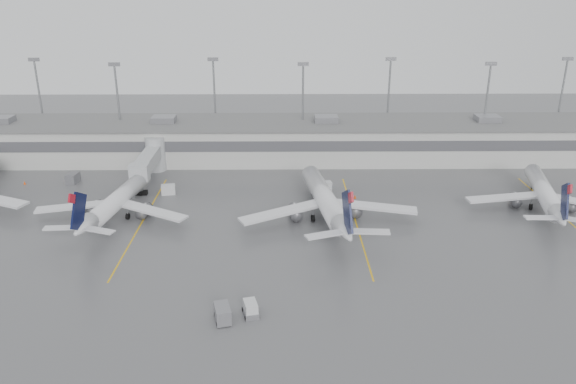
{
  "coord_description": "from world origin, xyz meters",
  "views": [
    {
      "loc": [
        5.54,
        -60.56,
        37.6
      ],
      "look_at": [
        6.4,
        24.0,
        5.0
      ],
      "focal_mm": 35.0,
      "sensor_mm": 36.0,
      "label": 1
    }
  ],
  "objects_px": {
    "jet_mid_left": "(116,201)",
    "baggage_tug": "(251,310)",
    "jet_mid_right": "(326,201)",
    "jet_far_right": "(545,193)"
  },
  "relations": [
    {
      "from": "jet_mid_left",
      "to": "baggage_tug",
      "type": "xyz_separation_m",
      "value": [
        23.69,
        -29.08,
        -2.25
      ]
    },
    {
      "from": "jet_mid_right",
      "to": "jet_far_right",
      "type": "distance_m",
      "value": 37.89
    },
    {
      "from": "jet_mid_right",
      "to": "jet_far_right",
      "type": "relative_size",
      "value": 1.13
    },
    {
      "from": "jet_mid_left",
      "to": "jet_far_right",
      "type": "xyz_separation_m",
      "value": [
        72.36,
        2.61,
        0.05
      ]
    },
    {
      "from": "jet_far_right",
      "to": "baggage_tug",
      "type": "distance_m",
      "value": 58.12
    },
    {
      "from": "jet_mid_right",
      "to": "baggage_tug",
      "type": "xyz_separation_m",
      "value": [
        -10.97,
        -27.95,
        -2.64
      ]
    },
    {
      "from": "jet_mid_right",
      "to": "jet_far_right",
      "type": "height_order",
      "value": "jet_mid_right"
    },
    {
      "from": "jet_mid_left",
      "to": "jet_mid_right",
      "type": "distance_m",
      "value": 34.68
    },
    {
      "from": "jet_mid_left",
      "to": "jet_mid_right",
      "type": "relative_size",
      "value": 0.88
    },
    {
      "from": "jet_far_right",
      "to": "baggage_tug",
      "type": "relative_size",
      "value": 9.71
    }
  ]
}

